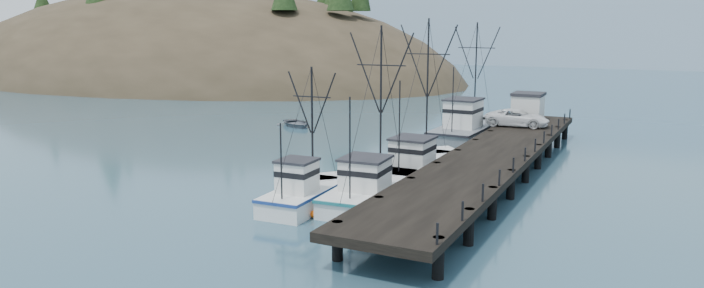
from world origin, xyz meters
The scene contains 13 objects.
ground centered at (0.00, 0.00, 0.00)m, with size 400.00×400.00×0.00m, color #2C5063.
pier centered at (14.00, 16.00, 1.69)m, with size 6.00×44.00×2.00m.
headland centered at (-74.95, 78.61, -4.55)m, with size 134.80×78.00×51.00m.
distant_ridge centered at (10.00, 170.00, 0.00)m, with size 360.00×40.00×26.00m, color #9EB2C6.
distant_ridge_far centered at (-40.00, 185.00, 0.00)m, with size 180.00×25.00×18.00m, color silver.
moored_sailboats centered at (-37.61, 56.61, 0.33)m, with size 17.17×17.77×6.35m.
trawler_near centered at (8.67, 6.45, 0.82)m, with size 4.41×11.71×11.79m.
trawler_mid centered at (5.21, 3.60, 0.82)m, with size 3.29×8.97×9.23m.
trawler_far centered at (8.91, 14.52, 0.82)m, with size 4.11×12.12×12.32m.
work_vessel centered at (8.40, 29.68, 1.23)m, with size 4.73×14.21×12.08m.
pier_shed centered at (13.14, 34.00, 3.42)m, with size 3.00×3.20×2.80m.
pickup_truck centered at (13.04, 29.59, 2.81)m, with size 2.69×5.84×1.62m, color white.
motorboat centered at (-12.23, 30.86, 0.00)m, with size 3.68×5.15×1.07m, color slate.
Camera 1 is at (25.12, -30.03, 11.45)m, focal length 32.00 mm.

